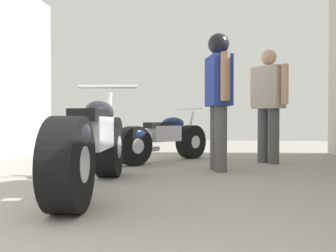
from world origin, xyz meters
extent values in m
plane|color=gray|center=(0.00, 3.01, 0.00)|extent=(14.45, 14.45, 0.00)
cylinder|color=black|center=(-0.57, 3.09, 0.34)|extent=(0.30, 0.70, 0.67)
cylinder|color=silver|center=(-0.57, 3.09, 0.34)|extent=(0.26, 0.28, 0.26)
cylinder|color=black|center=(-0.41, 1.57, 0.34)|extent=(0.30, 0.70, 0.67)
cylinder|color=silver|center=(-0.41, 1.57, 0.34)|extent=(0.26, 0.28, 0.26)
cube|color=silver|center=(-0.49, 2.33, 0.53)|extent=(0.32, 0.70, 0.30)
ellipsoid|color=black|center=(-0.51, 2.56, 0.72)|extent=(0.33, 0.57, 0.23)
cube|color=black|center=(-0.47, 2.15, 0.69)|extent=(0.28, 0.53, 0.11)
ellipsoid|color=black|center=(-0.41, 1.63, 0.55)|extent=(0.32, 0.49, 0.25)
cylinder|color=silver|center=(-0.57, 3.05, 0.65)|extent=(0.08, 0.27, 0.61)
cylinder|color=silver|center=(-0.56, 3.01, 1.01)|extent=(0.65, 0.11, 0.04)
cylinder|color=silver|center=(-0.60, 2.00, 0.24)|extent=(0.16, 0.59, 0.09)
cylinder|color=black|center=(0.24, 5.10, 0.28)|extent=(0.50, 0.56, 0.56)
cylinder|color=silver|center=(0.24, 5.10, 0.28)|extent=(0.30, 0.30, 0.21)
cylinder|color=black|center=(-0.52, 4.09, 0.28)|extent=(0.50, 0.56, 0.56)
cylinder|color=silver|center=(-0.52, 4.09, 0.28)|extent=(0.30, 0.30, 0.21)
cube|color=silver|center=(-0.14, 4.60, 0.43)|extent=(0.50, 0.57, 0.24)
ellipsoid|color=navy|center=(-0.02, 4.75, 0.59)|extent=(0.45, 0.50, 0.19)
cube|color=black|center=(-0.23, 4.47, 0.57)|extent=(0.40, 0.45, 0.09)
ellipsoid|color=navy|center=(-0.49, 4.13, 0.45)|extent=(0.41, 0.44, 0.21)
cylinder|color=silver|center=(0.22, 5.07, 0.54)|extent=(0.17, 0.20, 0.50)
cylinder|color=silver|center=(0.20, 5.04, 0.83)|extent=(0.45, 0.35, 0.03)
cylinder|color=silver|center=(-0.39, 4.46, 0.19)|extent=(0.35, 0.43, 0.08)
cylinder|color=#4C4C4C|center=(1.35, 4.66, 0.41)|extent=(0.22, 0.22, 0.81)
cylinder|color=#4C4C4C|center=(1.49, 4.51, 0.41)|extent=(0.22, 0.22, 0.81)
cube|color=#B2A899|center=(1.42, 4.59, 1.13)|extent=(0.48, 0.50, 0.62)
cylinder|color=tan|center=(1.23, 4.80, 1.15)|extent=(0.16, 0.16, 0.57)
cylinder|color=tan|center=(1.61, 4.38, 1.15)|extent=(0.16, 0.16, 0.57)
sphere|color=tan|center=(1.42, 4.59, 1.57)|extent=(0.23, 0.23, 0.23)
cylinder|color=#4C4C4C|center=(0.64, 3.81, 0.41)|extent=(0.19, 0.19, 0.82)
cylinder|color=#4C4C4C|center=(0.69, 3.61, 0.41)|extent=(0.19, 0.19, 0.82)
cube|color=navy|center=(0.67, 3.71, 1.13)|extent=(0.35, 0.50, 0.63)
cylinder|color=#9E7051|center=(0.59, 3.98, 1.16)|extent=(0.14, 0.14, 0.58)
cylinder|color=#9E7051|center=(0.74, 3.44, 1.16)|extent=(0.14, 0.14, 0.58)
sphere|color=black|center=(0.67, 3.71, 1.58)|extent=(0.23, 0.23, 0.23)
sphere|color=black|center=(0.67, 3.71, 1.60)|extent=(0.27, 0.27, 0.27)
camera|label=1|loc=(0.57, -0.72, 0.65)|focal=37.11mm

